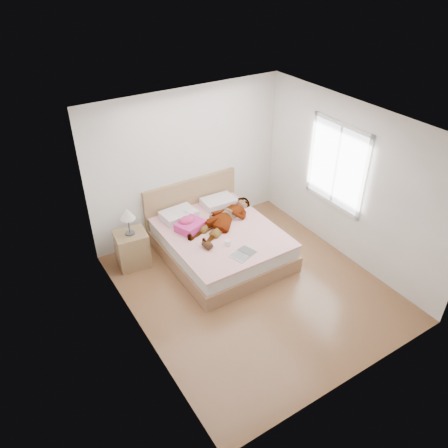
# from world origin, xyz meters

# --- Properties ---
(ground) EXTENTS (4.00, 4.00, 0.00)m
(ground) POSITION_xyz_m (0.00, 0.00, 0.00)
(ground) COLOR #53311A
(ground) RESTS_ON ground
(woman) EXTENTS (1.65, 1.17, 0.21)m
(woman) POSITION_xyz_m (0.19, 1.16, 0.62)
(woman) COLOR white
(woman) RESTS_ON bed
(hair) EXTENTS (0.47, 0.56, 0.08)m
(hair) POSITION_xyz_m (-0.38, 1.61, 0.55)
(hair) COLOR black
(hair) RESTS_ON bed
(phone) EXTENTS (0.08, 0.10, 0.05)m
(phone) POSITION_xyz_m (-0.31, 1.56, 0.69)
(phone) COLOR silver
(phone) RESTS_ON bed
(room_shell) EXTENTS (4.00, 4.00, 4.00)m
(room_shell) POSITION_xyz_m (1.77, 0.30, 1.50)
(room_shell) COLOR white
(room_shell) RESTS_ON ground
(bed) EXTENTS (1.80, 2.08, 1.00)m
(bed) POSITION_xyz_m (0.00, 1.04, 0.28)
(bed) COLOR olive
(bed) RESTS_ON ground
(towel) EXTENTS (0.53, 0.48, 0.23)m
(towel) POSITION_xyz_m (-0.41, 1.26, 0.60)
(towel) COLOR #D83A91
(towel) RESTS_ON bed
(magazine) EXTENTS (0.45, 0.36, 0.02)m
(magazine) POSITION_xyz_m (-0.04, 0.23, 0.52)
(magazine) COLOR white
(magazine) RESTS_ON bed
(coffee_mug) EXTENTS (0.12, 0.09, 0.09)m
(coffee_mug) POSITION_xyz_m (-0.12, 0.55, 0.56)
(coffee_mug) COLOR white
(coffee_mug) RESTS_ON bed
(plush_toy) EXTENTS (0.18, 0.23, 0.11)m
(plush_toy) POSITION_xyz_m (-0.42, 0.65, 0.57)
(plush_toy) COLOR black
(plush_toy) RESTS_ON bed
(nightstand) EXTENTS (0.54, 0.49, 1.07)m
(nightstand) POSITION_xyz_m (-1.33, 1.53, 0.35)
(nightstand) COLOR brown
(nightstand) RESTS_ON ground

